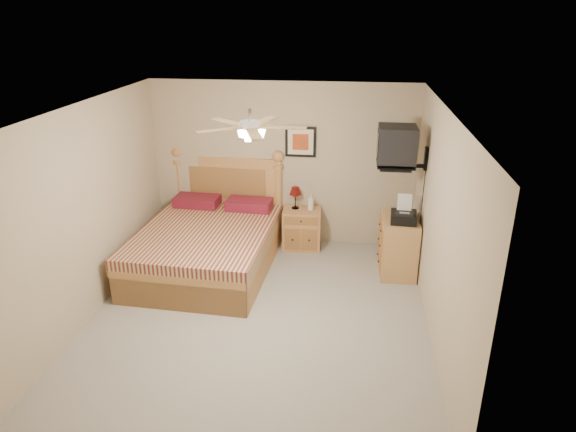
{
  "coord_description": "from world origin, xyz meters",
  "views": [
    {
      "loc": [
        1.01,
        -5.21,
        3.47
      ],
      "look_at": [
        0.25,
        0.9,
        0.96
      ],
      "focal_mm": 32.0,
      "sensor_mm": 36.0,
      "label": 1
    }
  ],
  "objects": [
    {
      "name": "floor",
      "position": [
        0.0,
        0.0,
        0.0
      ],
      "size": [
        4.5,
        4.5,
        0.0
      ],
      "primitive_type": "plane",
      "color": "gray",
      "rests_on": "ground"
    },
    {
      "name": "ceiling",
      "position": [
        0.0,
        0.0,
        2.5
      ],
      "size": [
        4.0,
        4.5,
        0.04
      ],
      "primitive_type": "cube",
      "color": "white",
      "rests_on": "ground"
    },
    {
      "name": "wall_back",
      "position": [
        0.0,
        2.25,
        1.25
      ],
      "size": [
        4.0,
        0.04,
        2.5
      ],
      "primitive_type": "cube",
      "color": "tan",
      "rests_on": "ground"
    },
    {
      "name": "wall_front",
      "position": [
        0.0,
        -2.25,
        1.25
      ],
      "size": [
        4.0,
        0.04,
        2.5
      ],
      "primitive_type": "cube",
      "color": "tan",
      "rests_on": "ground"
    },
    {
      "name": "wall_left",
      "position": [
        -2.0,
        0.0,
        1.25
      ],
      "size": [
        0.04,
        4.5,
        2.5
      ],
      "primitive_type": "cube",
      "color": "tan",
      "rests_on": "ground"
    },
    {
      "name": "wall_right",
      "position": [
        2.0,
        0.0,
        1.25
      ],
      "size": [
        0.04,
        4.5,
        2.5
      ],
      "primitive_type": "cube",
      "color": "tan",
      "rests_on": "ground"
    },
    {
      "name": "bed",
      "position": [
        -0.94,
        1.12,
        0.74
      ],
      "size": [
        1.87,
        2.38,
        1.48
      ],
      "primitive_type": null,
      "rotation": [
        0.0,
        0.0,
        -0.05
      ],
      "color": "#BA7545",
      "rests_on": "ground"
    },
    {
      "name": "nightstand",
      "position": [
        0.32,
        2.0,
        0.31
      ],
      "size": [
        0.6,
        0.46,
        0.62
      ],
      "primitive_type": "cube",
      "rotation": [
        0.0,
        0.0,
        0.05
      ],
      "color": "#B2753E",
      "rests_on": "ground"
    },
    {
      "name": "table_lamp",
      "position": [
        0.22,
        2.05,
        0.8
      ],
      "size": [
        0.21,
        0.21,
        0.35
      ],
      "primitive_type": null,
      "rotation": [
        0.0,
        0.0,
        0.14
      ],
      "color": "#580F0C",
      "rests_on": "nightstand"
    },
    {
      "name": "lotion_bottle",
      "position": [
        0.46,
        2.01,
        0.75
      ],
      "size": [
        0.12,
        0.12,
        0.25
      ],
      "primitive_type": "imported",
      "rotation": [
        0.0,
        0.0,
        -0.33
      ],
      "color": "silver",
      "rests_on": "nightstand"
    },
    {
      "name": "framed_picture",
      "position": [
        0.27,
        2.23,
        1.62
      ],
      "size": [
        0.46,
        0.04,
        0.46
      ],
      "primitive_type": "cube",
      "color": "black",
      "rests_on": "wall_back"
    },
    {
      "name": "dresser",
      "position": [
        1.73,
        1.35,
        0.41
      ],
      "size": [
        0.5,
        0.71,
        0.82
      ],
      "primitive_type": "cube",
      "rotation": [
        0.0,
        0.0,
        0.02
      ],
      "color": "#9F6035",
      "rests_on": "ground"
    },
    {
      "name": "fax_machine",
      "position": [
        1.76,
        1.23,
        1.0
      ],
      "size": [
        0.36,
        0.38,
        0.36
      ],
      "primitive_type": null,
      "rotation": [
        0.0,
        0.0,
        -0.06
      ],
      "color": "black",
      "rests_on": "dresser"
    },
    {
      "name": "magazine_lower",
      "position": [
        1.68,
        1.58,
        0.83
      ],
      "size": [
        0.24,
        0.31,
        0.03
      ],
      "primitive_type": "imported",
      "rotation": [
        0.0,
        0.0,
        0.08
      ],
      "color": "#AEA48D",
      "rests_on": "dresser"
    },
    {
      "name": "magazine_upper",
      "position": [
        1.68,
        1.61,
        0.86
      ],
      "size": [
        0.27,
        0.29,
        0.02
      ],
      "primitive_type": "imported",
      "rotation": [
        0.0,
        0.0,
        0.52
      ],
      "color": "gray",
      "rests_on": "magazine_lower"
    },
    {
      "name": "wall_tv",
      "position": [
        1.75,
        1.34,
        1.81
      ],
      "size": [
        0.56,
        0.46,
        0.58
      ],
      "primitive_type": null,
      "color": "black",
      "rests_on": "wall_right"
    },
    {
      "name": "ceiling_fan",
      "position": [
        0.0,
        -0.2,
        2.36
      ],
      "size": [
        1.14,
        1.14,
        0.28
      ],
      "primitive_type": null,
      "color": "silver",
      "rests_on": "ceiling"
    }
  ]
}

